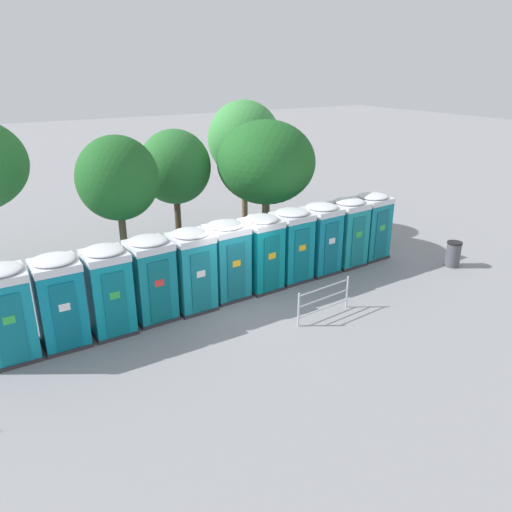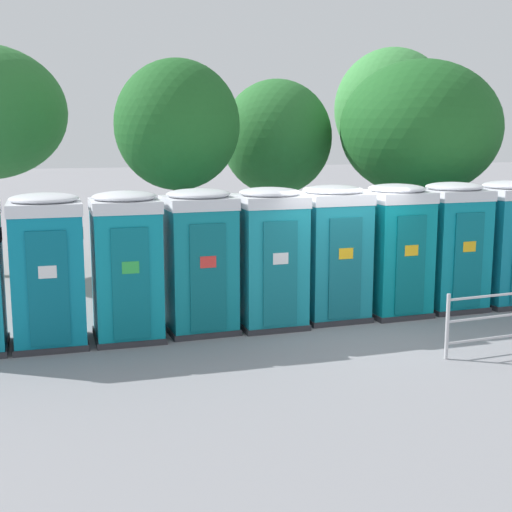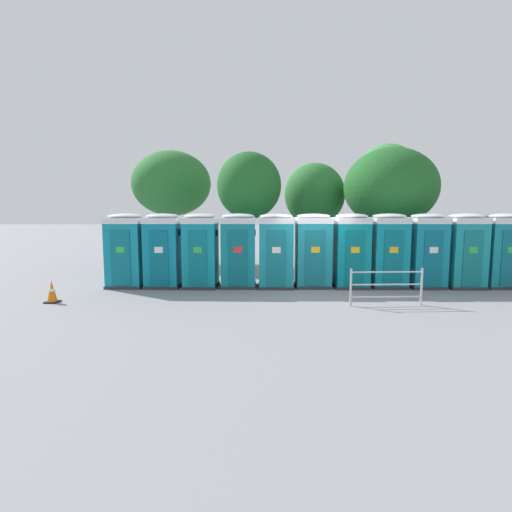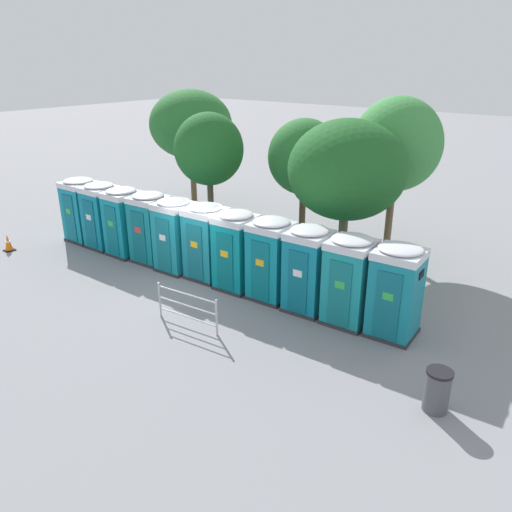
{
  "view_description": "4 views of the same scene",
  "coord_description": "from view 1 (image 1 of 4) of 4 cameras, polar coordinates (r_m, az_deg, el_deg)",
  "views": [
    {
      "loc": [
        -6.93,
        -12.61,
        7.1
      ],
      "look_at": [
        1.08,
        0.49,
        1.19
      ],
      "focal_mm": 35.0,
      "sensor_mm": 36.0,
      "label": 1
    },
    {
      "loc": [
        -5.02,
        -11.84,
        3.52
      ],
      "look_at": [
        -1.55,
        0.37,
        1.3
      ],
      "focal_mm": 50.0,
      "sensor_mm": 36.0,
      "label": 2
    },
    {
      "loc": [
        -1.27,
        -13.33,
        2.65
      ],
      "look_at": [
        -1.99,
        0.35,
        1.08
      ],
      "focal_mm": 28.0,
      "sensor_mm": 36.0,
      "label": 3
    },
    {
      "loc": [
        10.71,
        -10.69,
        6.91
      ],
      "look_at": [
        2.01,
        0.54,
        1.24
      ],
      "focal_mm": 35.0,
      "sensor_mm": 36.0,
      "label": 4
    }
  ],
  "objects": [
    {
      "name": "ground_plane",
      "position": [
        16.05,
        -2.37,
        -5.23
      ],
      "size": [
        120.0,
        120.0,
        0.0
      ],
      "primitive_type": "plane",
      "color": "gray"
    },
    {
      "name": "portapotty_0",
      "position": [
        14.04,
        -26.66,
        -5.85
      ],
      "size": [
        1.26,
        1.22,
        2.54
      ],
      "color": "#2D2D33",
      "rests_on": "ground"
    },
    {
      "name": "portapotty_1",
      "position": [
        14.15,
        -21.51,
        -4.8
      ],
      "size": [
        1.21,
        1.21,
        2.54
      ],
      "color": "#2D2D33",
      "rests_on": "ground"
    },
    {
      "name": "portapotty_2",
      "position": [
        14.39,
        -16.51,
        -3.73
      ],
      "size": [
        1.17,
        1.22,
        2.54
      ],
      "color": "#2D2D33",
      "rests_on": "ground"
    },
    {
      "name": "portapotty_3",
      "position": [
        14.84,
        -11.9,
        -2.51
      ],
      "size": [
        1.27,
        1.27,
        2.54
      ],
      "color": "#2D2D33",
      "rests_on": "ground"
    },
    {
      "name": "portapotty_4",
      "position": [
        15.25,
        -7.32,
        -1.56
      ],
      "size": [
        1.23,
        1.24,
        2.54
      ],
      "color": "#2D2D33",
      "rests_on": "ground"
    },
    {
      "name": "portapotty_5",
      "position": [
        15.91,
        -3.36,
        -0.44
      ],
      "size": [
        1.27,
        1.25,
        2.54
      ],
      "color": "#2D2D33",
      "rests_on": "ground"
    },
    {
      "name": "portapotty_6",
      "position": [
        16.5,
        0.63,
        0.4
      ],
      "size": [
        1.23,
        1.26,
        2.54
      ],
      "color": "#2D2D33",
      "rests_on": "ground"
    },
    {
      "name": "portapotty_7",
      "position": [
        17.25,
        4.08,
        1.29
      ],
      "size": [
        1.25,
        1.25,
        2.54
      ],
      "color": "#2D2D33",
      "rests_on": "ground"
    },
    {
      "name": "portapotty_8",
      "position": [
        18.01,
        7.4,
        2.03
      ],
      "size": [
        1.22,
        1.26,
        2.54
      ],
      "color": "#2D2D33",
      "rests_on": "ground"
    },
    {
      "name": "portapotty_9",
      "position": [
        18.84,
        10.39,
        2.72
      ],
      "size": [
        1.27,
        1.27,
        2.54
      ],
      "color": "#2D2D33",
      "rests_on": "ground"
    },
    {
      "name": "portapotty_10",
      "position": [
        19.78,
        12.97,
        3.4
      ],
      "size": [
        1.3,
        1.27,
        2.54
      ],
      "color": "#2D2D33",
      "rests_on": "ground"
    },
    {
      "name": "street_tree_0",
      "position": [
        19.45,
        1.16,
        10.63
      ],
      "size": [
        3.79,
        3.79,
        5.19
      ],
      "color": "brown",
      "rests_on": "ground"
    },
    {
      "name": "street_tree_1",
      "position": [
        21.79,
        -1.36,
        13.15
      ],
      "size": [
        3.1,
        3.1,
        5.74
      ],
      "color": "brown",
      "rests_on": "ground"
    },
    {
      "name": "street_tree_3",
      "position": [
        19.96,
        -9.25,
        9.98
      ],
      "size": [
        2.79,
        2.79,
        4.82
      ],
      "color": "#4C3826",
      "rests_on": "ground"
    },
    {
      "name": "street_tree_4",
      "position": [
        16.94,
        -15.54,
        8.51
      ],
      "size": [
        2.66,
        2.66,
        5.04
      ],
      "color": "brown",
      "rests_on": "ground"
    },
    {
      "name": "trash_can",
      "position": [
        20.03,
        21.61,
        0.21
      ],
      "size": [
        0.55,
        0.55,
        0.96
      ],
      "color": "#4C4C54",
      "rests_on": "ground"
    },
    {
      "name": "event_barrier",
      "position": [
        15.03,
        7.76,
        -4.91
      ],
      "size": [
        2.05,
        0.25,
        1.05
      ],
      "color": "#B7B7BC",
      "rests_on": "ground"
    }
  ]
}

